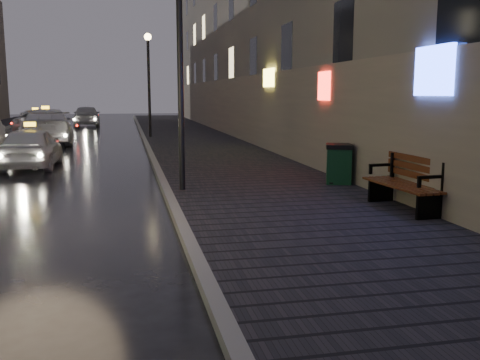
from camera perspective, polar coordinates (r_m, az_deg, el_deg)
The scene contains 12 objects.
ground at distance 6.88m, azimuth -16.50°, elevation -11.50°, with size 120.00×120.00×0.00m, color black.
sidewalk at distance 27.73m, azimuth -5.19°, elevation 4.38°, with size 4.60×58.00×0.15m, color black.
curb at distance 27.54m, azimuth -10.16°, elevation 4.24°, with size 0.20×58.00×0.15m, color slate.
building_near at distance 32.36m, azimuth -0.38°, elevation 16.51°, with size 1.80×50.00×13.00m, color #605B54.
lamp_near at distance 12.54m, azimuth -6.44°, elevation 14.18°, with size 0.36×0.36×5.28m.
lamp_far at distance 28.48m, azimuth -9.72°, elevation 11.29°, with size 0.36×0.36×5.28m.
bench at distance 10.89m, azimuth 17.49°, elevation -0.30°, with size 0.84×2.08×1.04m.
trash_bin at distance 13.65m, azimuth 10.50°, elevation 1.75°, with size 0.83×0.83×0.99m.
taxi_near at distance 18.59m, azimuth -21.37°, elevation 3.28°, with size 1.59×3.94×1.34m, color silver.
taxi_mid at distance 27.18m, azimuth -19.96°, elevation 5.38°, with size 2.34×5.76×1.67m, color silver.
taxi_far at distance 35.87m, azimuth -20.94°, elevation 5.90°, with size 2.30×4.99×1.39m, color silver.
car_far at distance 41.16m, azimuth -16.03°, elevation 6.60°, with size 1.82×4.53×1.54m, color #9E9FA5.
Camera 1 is at (0.58, -6.43, 2.39)m, focal length 40.00 mm.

